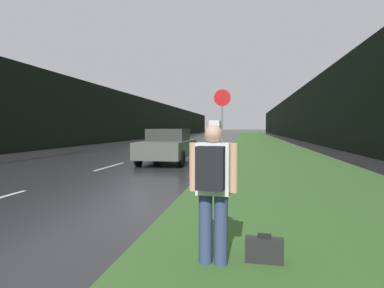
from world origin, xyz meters
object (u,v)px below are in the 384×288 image
(hitchhiker_with_backpack, at_px, (213,185))
(delivery_truck, at_px, (215,127))
(stop_sign, at_px, (222,121))
(suitcase, at_px, (264,250))
(car_passing_near, at_px, (168,146))

(hitchhiker_with_backpack, bearing_deg, delivery_truck, 99.22)
(stop_sign, bearing_deg, suitcase, -83.00)
(car_passing_near, bearing_deg, stop_sign, 147.80)
(delivery_truck, bearing_deg, suitcase, -84.43)
(stop_sign, height_order, suitcase, stop_sign)
(suitcase, relative_size, delivery_truck, 0.06)
(suitcase, distance_m, delivery_truck, 80.00)
(stop_sign, height_order, hitchhiker_with_backpack, stop_sign)
(hitchhiker_with_backpack, bearing_deg, suitcase, 18.36)
(car_passing_near, relative_size, delivery_truck, 0.60)
(stop_sign, relative_size, car_passing_near, 0.66)
(stop_sign, distance_m, delivery_truck, 70.38)
(suitcase, distance_m, car_passing_near, 11.78)
(stop_sign, relative_size, suitcase, 6.93)
(car_passing_near, xyz_separation_m, delivery_truck, (-4.02, 68.45, 0.99))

